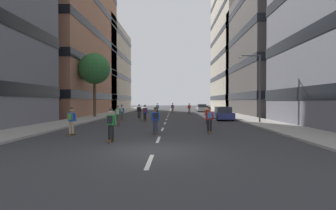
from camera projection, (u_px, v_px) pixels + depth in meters
ground_plane at (168, 115)px, 37.09m from camera, size 158.06×158.06×0.00m
sidewalk_left at (112, 114)px, 40.61m from camera, size 3.62×72.45×0.14m
sidewalk_right at (226, 114)px, 40.14m from camera, size 3.62×72.45×0.14m
lane_markings at (168, 115)px, 38.74m from camera, size 0.16×62.20×0.01m
building_left_mid at (50, 23)px, 40.40m from camera, size 16.80×23.53×30.05m
building_left_far at (89, 69)px, 58.52m from camera, size 16.80×21.85×19.75m
building_right_mid at (289, 54)px, 39.54m from camera, size 16.80×18.55×19.55m
building_right_far at (253, 38)px, 57.45m from camera, size 16.80×23.00×34.19m
parked_car_near at (223, 114)px, 28.06m from camera, size 1.82×4.40×1.52m
parked_car_mid at (202, 108)px, 49.52m from camera, size 1.82×4.40×1.52m
street_tree_near at (94, 69)px, 31.84m from camera, size 4.03×4.03×8.29m
streetlamp_right at (256, 81)px, 23.43m from camera, size 2.13×0.30×6.50m
skater_0 at (111, 123)px, 13.05m from camera, size 0.55×0.92×1.78m
skater_1 at (189, 108)px, 42.77m from camera, size 0.56×0.92×1.78m
skater_2 at (173, 107)px, 45.19m from camera, size 0.54×0.91×1.78m
skater_3 at (139, 111)px, 29.54m from camera, size 0.57×0.92×1.78m
skater_4 at (157, 107)px, 43.82m from camera, size 0.56×0.92×1.78m
skater_5 at (122, 112)px, 26.83m from camera, size 0.53×0.90×1.78m
skater_6 at (71, 119)px, 15.48m from camera, size 0.55×0.92×1.78m
skater_7 at (207, 114)px, 21.67m from camera, size 0.56×0.92×1.78m
skater_8 at (145, 112)px, 26.41m from camera, size 0.56×0.92×1.78m
skater_9 at (155, 119)px, 16.14m from camera, size 0.57×0.92×1.78m
skater_10 at (118, 114)px, 21.87m from camera, size 0.54×0.91×1.78m
skater_11 at (209, 118)px, 16.70m from camera, size 0.55×0.92×1.78m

